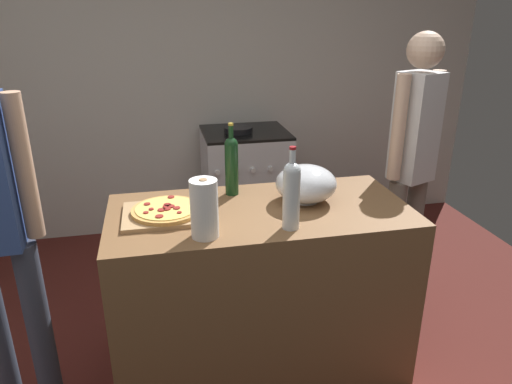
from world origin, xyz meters
The scene contains 11 objects.
ground_plane centered at (0.00, 1.23, -0.01)m, with size 4.70×3.06×0.02m, color #511E19.
kitchen_wall_rear centered at (0.00, 2.51, 1.30)m, with size 4.70×0.10×2.60m, color #BCB7AD.
counter centered at (0.07, 0.65, 0.45)m, with size 1.45×0.70×0.90m, color brown.
cutting_board centered at (-0.37, 0.67, 0.91)m, with size 0.40×0.32×0.02m, color tan.
pizza centered at (-0.37, 0.67, 0.93)m, with size 0.32×0.32×0.03m.
mixing_bowl centered at (0.31, 0.70, 0.99)m, with size 0.30×0.30×0.18m.
paper_towel_roll centered at (-0.22, 0.42, 1.03)m, with size 0.12×0.12×0.26m.
wine_bottle_dark centered at (0.15, 0.42, 1.07)m, with size 0.08×0.08×0.37m.
wine_bottle_green centered at (-0.03, 0.88, 1.07)m, with size 0.07×0.07×0.37m.
stove centered at (0.28, 2.11, 0.46)m, with size 0.65×0.59×0.96m.
person_in_red centered at (1.08, 1.05, 0.98)m, with size 0.36×0.26×1.69m.
Camera 1 is at (-0.39, -1.39, 1.81)m, focal length 33.36 mm.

